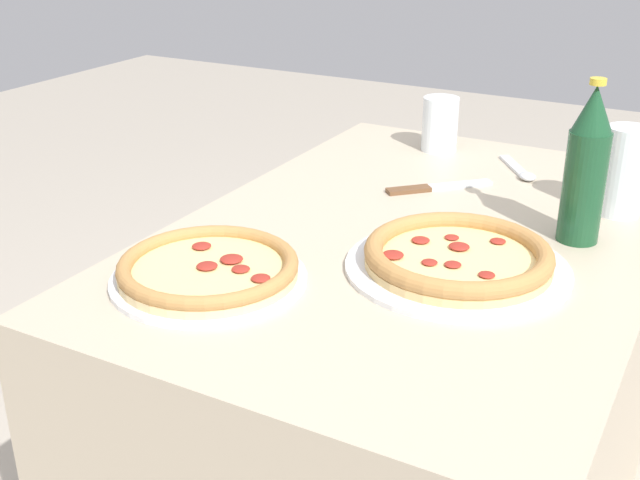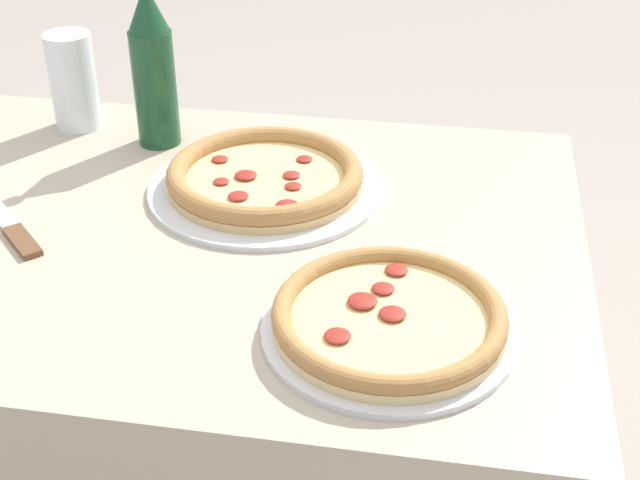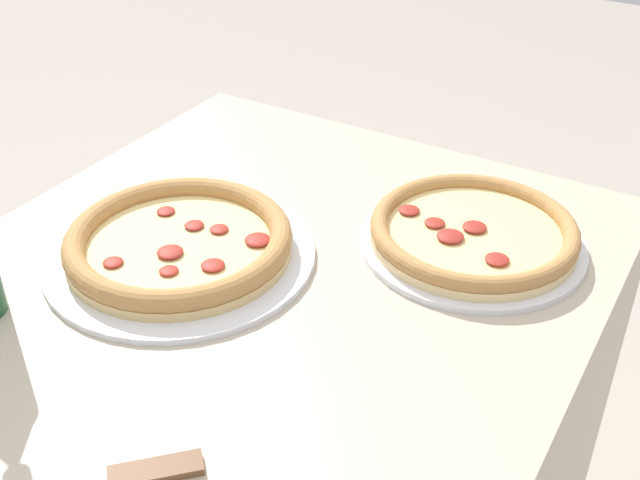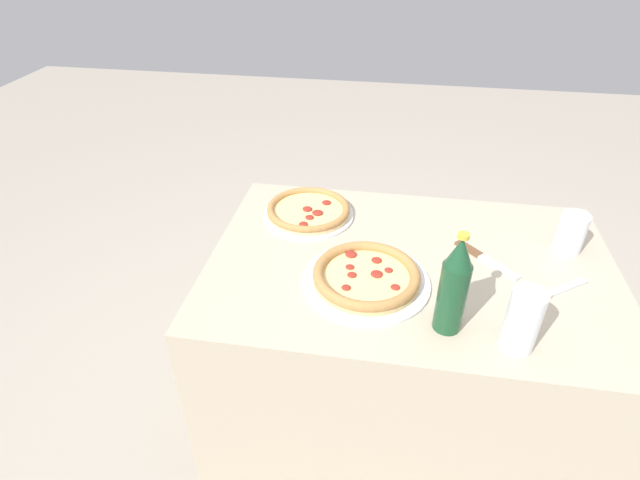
# 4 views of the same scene
# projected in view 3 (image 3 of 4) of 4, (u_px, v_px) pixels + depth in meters

# --- Properties ---
(pizza_margherita) EXTENTS (0.28, 0.28, 0.04)m
(pizza_margherita) POSITION_uv_depth(u_px,v_px,m) (473.00, 234.00, 1.00)
(pizza_margherita) COLOR silver
(pizza_margherita) RESTS_ON table
(pizza_salami) EXTENTS (0.33, 0.33, 0.04)m
(pizza_salami) POSITION_uv_depth(u_px,v_px,m) (179.00, 244.00, 0.98)
(pizza_salami) COLOR silver
(pizza_salami) RESTS_ON table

